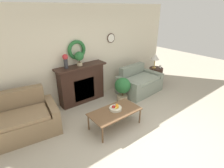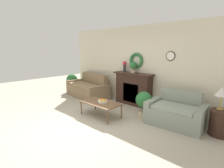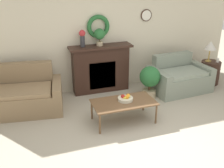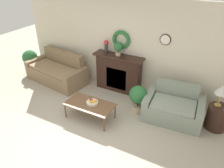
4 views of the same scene
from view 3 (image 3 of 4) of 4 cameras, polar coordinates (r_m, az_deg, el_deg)
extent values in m
plane|color=#ADA38E|center=(4.50, 8.55, -13.21)|extent=(16.00, 16.00, 0.00)
cube|color=beige|center=(6.25, -1.96, 10.95)|extent=(6.80, 0.06, 2.70)
cylinder|color=#382319|center=(6.53, 7.47, 14.60)|extent=(0.28, 0.02, 0.28)
cylinder|color=white|center=(6.52, 7.52, 14.59)|extent=(0.24, 0.01, 0.24)
torus|color=#286633|center=(6.10, -2.99, 12.38)|extent=(0.53, 0.10, 0.53)
cube|color=#331E16|center=(6.25, -2.51, 3.18)|extent=(1.32, 0.34, 1.07)
cube|color=black|center=(6.14, -2.07, 1.88)|extent=(0.63, 0.02, 0.64)
cube|color=orange|center=(6.16, -2.04, 1.16)|extent=(0.51, 0.01, 0.35)
cube|color=#331E16|center=(6.05, -2.50, 8.10)|extent=(1.46, 0.41, 0.05)
cube|color=#846B4C|center=(5.64, -20.77, -4.03)|extent=(1.71, 0.95, 0.45)
cube|color=#846B4C|center=(5.97, -20.42, 0.00)|extent=(1.63, 0.44, 0.93)
cube|color=#846B4C|center=(5.60, -11.72, -2.34)|extent=(0.30, 0.95, 0.59)
cube|color=#917554|center=(5.54, -21.15, -1.57)|extent=(1.63, 0.89, 0.08)
cube|color=gray|center=(6.49, 14.95, 0.20)|extent=(1.10, 0.79, 0.45)
cube|color=gray|center=(6.75, 12.80, 3.09)|extent=(1.06, 0.28, 0.84)
cube|color=gray|center=(6.20, 9.98, 0.26)|extent=(0.24, 0.92, 0.59)
cube|color=gray|center=(6.91, 18.52, 1.79)|extent=(0.24, 0.92, 0.59)
cube|color=gray|center=(6.39, 15.18, 2.37)|extent=(1.05, 0.73, 0.08)
cube|color=brown|center=(4.94, 2.56, -3.98)|extent=(1.19, 0.63, 0.03)
cylinder|color=brown|center=(4.66, -2.66, -8.72)|extent=(0.04, 0.04, 0.39)
cylinder|color=brown|center=(5.03, 9.59, -6.48)|extent=(0.04, 0.04, 0.39)
cylinder|color=brown|center=(5.12, -4.42, -5.65)|extent=(0.04, 0.04, 0.39)
cylinder|color=brown|center=(5.46, 6.89, -3.83)|extent=(0.04, 0.04, 0.39)
cylinder|color=beige|center=(4.97, 2.92, -3.27)|extent=(0.29, 0.29, 0.06)
sphere|color=#B2231E|center=(4.95, 2.38, -2.71)|extent=(0.08, 0.08, 0.08)
sphere|color=orange|center=(5.00, 3.51, -2.51)|extent=(0.07, 0.07, 0.07)
sphere|color=orange|center=(4.92, 3.25, -2.88)|extent=(0.08, 0.08, 0.08)
ellipsoid|color=yellow|center=(4.92, 3.25, -2.88)|extent=(0.17, 0.09, 0.04)
cylinder|color=#331E16|center=(7.21, 20.51, 2.37)|extent=(0.49, 0.49, 0.59)
cylinder|color=#B28E42|center=(7.11, 20.22, 4.75)|extent=(0.14, 0.14, 0.02)
cylinder|color=#B28E42|center=(7.07, 20.39, 5.96)|extent=(0.03, 0.03, 0.29)
cone|color=silver|center=(7.01, 20.67, 7.90)|extent=(0.29, 0.29, 0.20)
cylinder|color=silver|center=(7.11, 22.00, 4.81)|extent=(0.07, 0.07, 0.10)
cylinder|color=#2D2D33|center=(5.95, -6.43, 9.22)|extent=(0.10, 0.10, 0.25)
sphere|color=#B72D33|center=(5.91, -6.51, 10.92)|extent=(0.15, 0.15, 0.15)
cylinder|color=tan|center=(6.04, -2.72, 8.77)|extent=(0.15, 0.15, 0.09)
cylinder|color=#4C3823|center=(6.02, -2.73, 9.51)|extent=(0.02, 0.02, 0.07)
sphere|color=#286633|center=(5.99, -2.75, 10.81)|extent=(0.25, 0.25, 0.25)
cylinder|color=tan|center=(6.09, 8.04, -2.08)|extent=(0.31, 0.31, 0.19)
cylinder|color=#4C3823|center=(6.02, 8.12, -0.72)|extent=(0.05, 0.05, 0.13)
sphere|color=#286633|center=(5.92, 8.26, 1.61)|extent=(0.47, 0.47, 0.47)
camera|label=1|loc=(1.56, -40.81, 17.00)|focal=28.00mm
camera|label=2|loc=(5.29, 61.21, 3.22)|focal=28.00mm
camera|label=4|loc=(4.27, 70.23, 20.77)|focal=35.00mm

